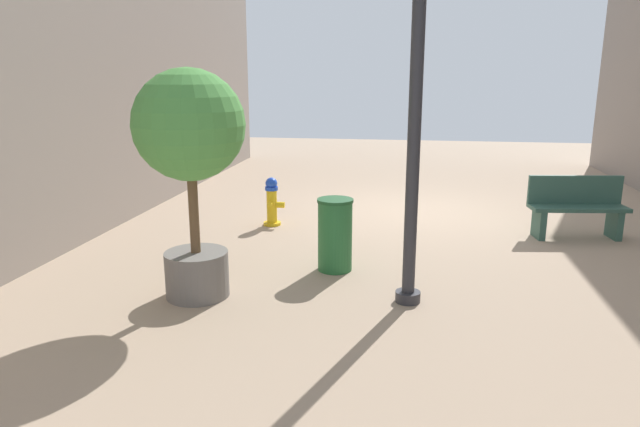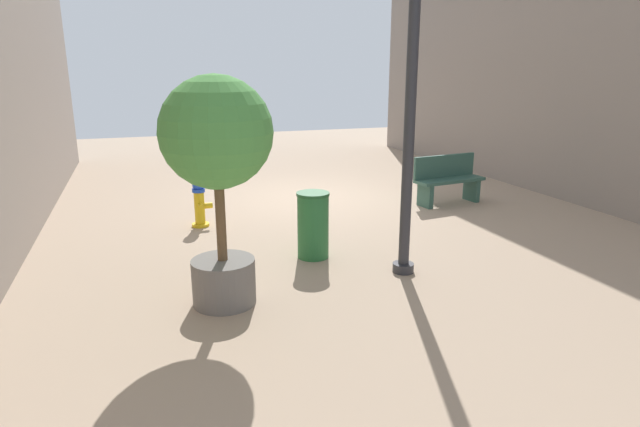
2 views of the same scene
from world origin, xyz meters
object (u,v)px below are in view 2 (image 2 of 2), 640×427
planter_tree (217,154)px  trash_bin (313,225)px  street_lamp (412,67)px  fire_hydrant (200,203)px  bench_near (448,179)px

planter_tree → trash_bin: (-1.44, -1.13, -1.25)m
street_lamp → trash_bin: size_ratio=4.50×
fire_hydrant → planter_tree: size_ratio=0.32×
fire_hydrant → bench_near: bearing=-179.5°
bench_near → trash_bin: bench_near is taller
fire_hydrant → street_lamp: 4.38m
bench_near → trash_bin: bearing=31.2°
planter_tree → street_lamp: bearing=-175.3°
bench_near → fire_hydrant: bearing=0.5°
street_lamp → trash_bin: bearing=-44.5°
fire_hydrant → planter_tree: planter_tree is taller
fire_hydrant → bench_near: 4.84m
bench_near → street_lamp: bearing=50.1°
fire_hydrant → bench_near: size_ratio=0.54×
street_lamp → trash_bin: (0.95, -0.93, -2.15)m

